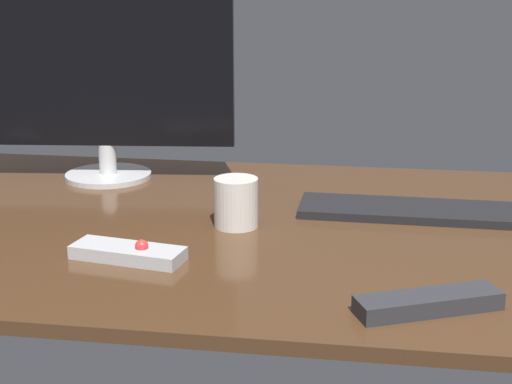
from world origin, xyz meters
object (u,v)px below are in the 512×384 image
object	(u,v)px
tv_remote	(429,303)
coffee_mug	(236,202)
monitor	(103,82)
media_remote	(128,253)
keyboard	(414,211)

from	to	relation	value
tv_remote	coffee_mug	xyz separation A→B (cm)	(-29.97, 29.21, 3.02)
monitor	media_remote	bearing A→B (deg)	-73.50
monitor	coffee_mug	bearing A→B (deg)	-46.31
tv_remote	coffee_mug	distance (cm)	41.96
monitor	keyboard	distance (cm)	66.64
keyboard	coffee_mug	xyz separation A→B (cm)	(-29.98, -10.91, 3.44)
media_remote	monitor	bearing A→B (deg)	122.56
media_remote	coffee_mug	bearing A→B (deg)	62.84
media_remote	coffee_mug	world-z (taller)	coffee_mug
monitor	media_remote	world-z (taller)	monitor
keyboard	media_remote	xyz separation A→B (cm)	(-43.20, -28.49, 0.32)
keyboard	tv_remote	xyz separation A→B (cm)	(-0.01, -40.12, 0.42)
monitor	tv_remote	distance (cm)	85.45
keyboard	media_remote	distance (cm)	51.74
media_remote	coffee_mug	size ratio (longest dim) A/B	2.13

